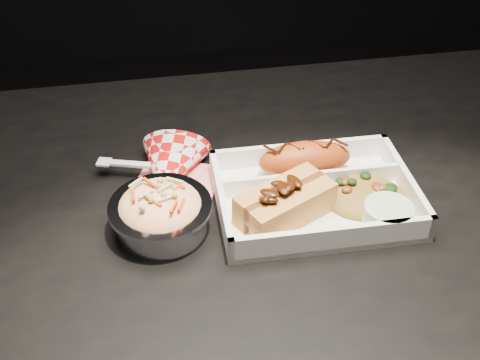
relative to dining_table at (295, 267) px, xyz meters
name	(u,v)px	position (x,y,z in m)	size (l,w,h in m)	color
dining_table	(295,267)	(0.00, 0.00, 0.00)	(1.20, 0.80, 0.75)	black
food_tray	(314,198)	(0.03, 0.02, 0.10)	(0.25, 0.19, 0.04)	white
fried_pastry	(305,159)	(0.03, 0.08, 0.12)	(0.13, 0.05, 0.05)	#B14111
hotdog	(285,201)	(-0.02, 0.00, 0.12)	(0.13, 0.11, 0.06)	#D49248
fried_rice_mound	(366,190)	(0.09, 0.01, 0.11)	(0.10, 0.09, 0.03)	olive
cupcake_liner	(387,216)	(0.10, -0.04, 0.11)	(0.06, 0.06, 0.03)	beige
foil_coleslaw_cup	(161,211)	(-0.17, 0.01, 0.12)	(0.12, 0.12, 0.07)	silver
napkin_fork	(169,169)	(-0.15, 0.11, 0.11)	(0.18, 0.14, 0.10)	red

